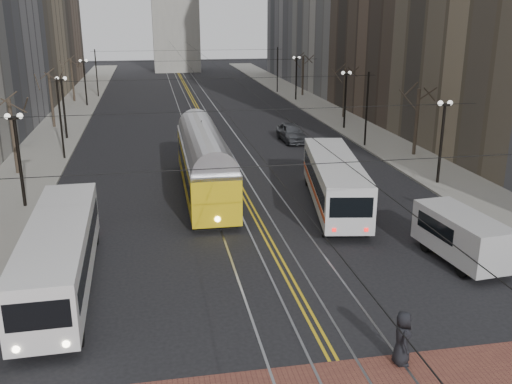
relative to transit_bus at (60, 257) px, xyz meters
name	(u,v)px	position (x,y,z in m)	size (l,w,h in m)	color
ground	(325,346)	(9.94, -6.41, -1.50)	(260.00, 260.00, 0.00)	black
sidewalk_left	(63,125)	(-5.06, 38.59, -1.42)	(5.00, 140.00, 0.15)	gray
sidewalk_right	(335,116)	(24.94, 38.59, -1.42)	(5.00, 140.00, 0.15)	gray
streetcar_rails	(204,121)	(9.94, 38.59, -1.49)	(4.80, 130.00, 0.02)	gray
centre_lines	(204,121)	(9.94, 38.59, -1.49)	(0.42, 130.00, 0.01)	gold
lamp_posts	(223,123)	(9.94, 22.34, 1.30)	(27.60, 57.20, 5.60)	black
street_trees	(214,110)	(9.94, 28.84, 1.30)	(31.68, 53.28, 5.60)	#382D23
trolley_wires	(214,100)	(9.94, 28.42, 2.28)	(25.96, 120.00, 6.60)	black
transit_bus	(60,257)	(0.00, 0.00, 0.00)	(2.50, 11.98, 3.00)	silver
streetcar	(205,168)	(7.44, 12.40, 0.24)	(2.74, 14.76, 3.48)	yellow
rear_bus	(334,184)	(14.94, 8.15, 0.05)	(2.59, 11.90, 3.10)	white
cargo_van	(461,238)	(18.45, -0.56, -0.30)	(2.08, 5.40, 2.39)	#BEBEBE
sedan_grey	(292,132)	(16.92, 26.86, -0.64)	(2.02, 5.02, 1.71)	#45484E
pedestrian_a	(402,338)	(12.16, -7.91, -0.51)	(0.95, 0.62, 1.95)	black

